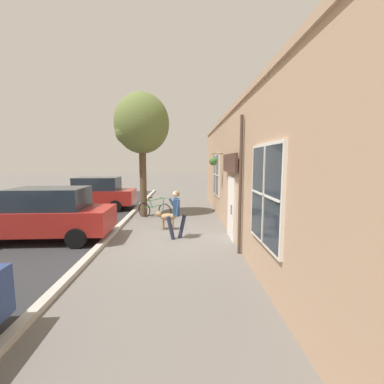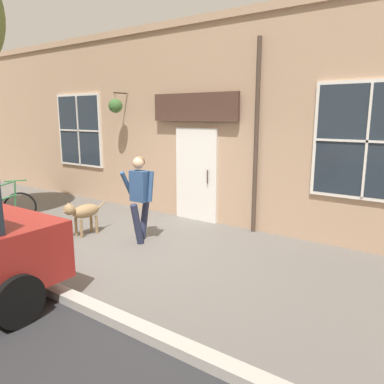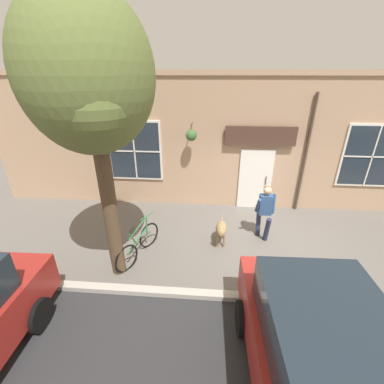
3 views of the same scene
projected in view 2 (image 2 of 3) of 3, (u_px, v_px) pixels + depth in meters
The scene contains 4 objects.
ground_plane at pixel (129, 245), 6.99m from camera, with size 90.00×90.00×0.00m, color #66605B.
storefront_facade at pixel (200, 122), 8.41m from camera, with size 0.95×18.00×4.43m.
pedestrian_walking at pixel (140, 191), 7.01m from camera, with size 0.68×0.55×1.65m.
dog_on_leash at pixel (83, 212), 7.45m from camera, with size 1.01×0.33×0.74m.
Camera 2 is at (4.70, 4.85, 2.39)m, focal length 35.00 mm.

